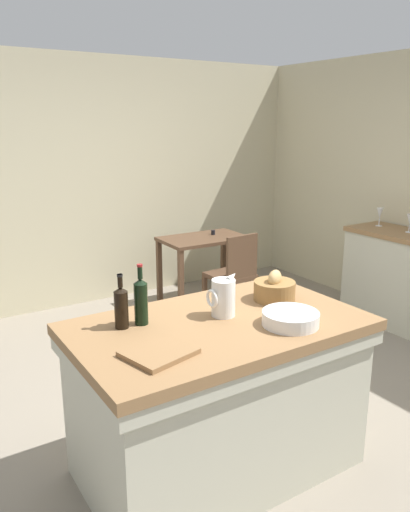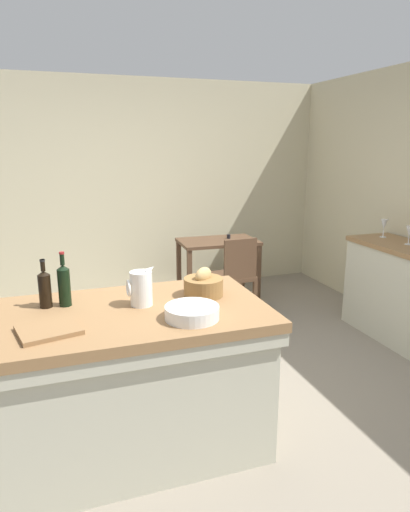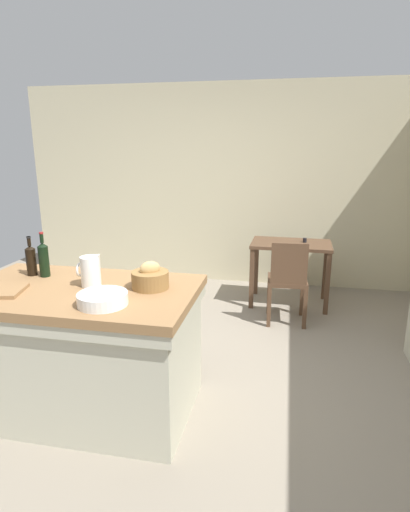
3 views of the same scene
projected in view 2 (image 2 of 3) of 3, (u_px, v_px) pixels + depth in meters
name	position (u px, v px, depth m)	size (l,w,h in m)	color
ground_plane	(181.00, 391.00, 3.40)	(6.76, 6.76, 0.00)	gray
wall_back	(122.00, 188.00, 5.47)	(5.32, 0.12, 2.60)	beige
island_table	(135.00, 375.00, 2.67)	(1.57, 0.93, 0.90)	olive
writing_desk	(218.00, 250.00, 5.23)	(0.91, 0.58, 0.79)	#513826
wooden_chair	(235.00, 275.00, 4.72)	(0.42, 0.42, 0.89)	#513826
pitcher	(141.00, 288.00, 2.62)	(0.17, 0.13, 0.25)	white
wash_bowl	(192.00, 312.00, 2.43)	(0.30, 0.30, 0.07)	white
bread_basket	(203.00, 285.00, 2.80)	(0.25, 0.25, 0.18)	olive
cutting_board	(49.00, 330.00, 2.26)	(0.29, 0.26, 0.02)	olive
wine_bottle_dark	(64.00, 284.00, 2.61)	(0.07, 0.07, 0.33)	black
wine_bottle_amber	(45.00, 288.00, 2.58)	(0.07, 0.07, 0.29)	black
wine_glass_middle	(410.00, 232.00, 4.13)	(0.07, 0.07, 0.17)	white
wine_glass_right	(384.00, 225.00, 4.45)	(0.07, 0.07, 0.18)	white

